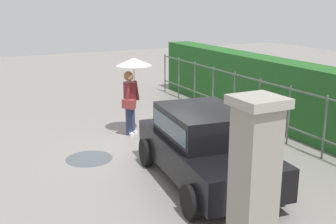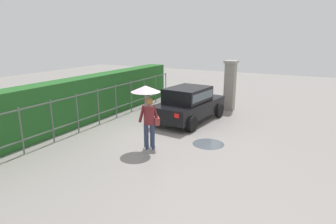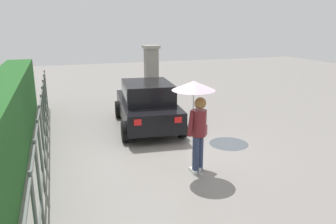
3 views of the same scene
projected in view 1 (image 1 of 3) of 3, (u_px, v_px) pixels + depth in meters
ground_plane at (164, 149)px, 10.38m from camera, size 40.00×40.00×0.00m
car at (204, 143)px, 8.34m from camera, size 3.88×2.19×1.48m
pedestrian at (132, 79)px, 11.14m from camera, size 0.93×0.93×2.08m
gate_pillar at (254, 186)px, 5.39m from camera, size 0.60×0.60×2.42m
fence_section at (259, 102)px, 11.56m from camera, size 11.81×0.05×1.50m
hedge_row at (284, 95)px, 11.90m from camera, size 12.76×0.90×1.90m
puddle_near at (89, 159)px, 9.72m from camera, size 1.08×1.08×0.00m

